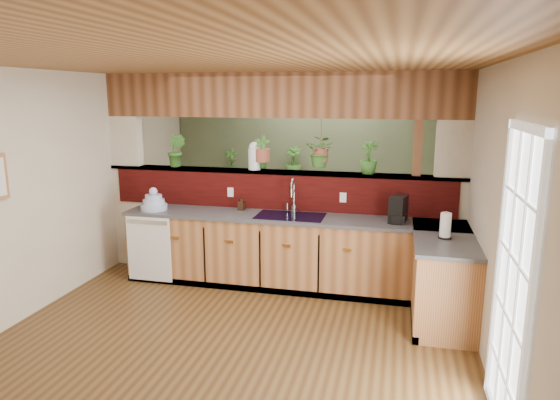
% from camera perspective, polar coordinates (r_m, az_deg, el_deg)
% --- Properties ---
extents(ground, '(4.60, 7.00, 0.01)m').
position_cam_1_polar(ground, '(5.48, -3.73, -13.26)').
color(ground, '#4F3418').
rests_on(ground, ground).
extents(ceiling, '(4.60, 7.00, 0.01)m').
position_cam_1_polar(ceiling, '(4.96, -4.15, 15.02)').
color(ceiling, brown).
rests_on(ceiling, ground).
extents(wall_back, '(4.60, 0.02, 2.60)m').
position_cam_1_polar(wall_back, '(8.43, 3.21, 4.91)').
color(wall_back, beige).
rests_on(wall_back, ground).
extents(wall_left, '(0.02, 7.00, 2.60)m').
position_cam_1_polar(wall_left, '(6.15, -24.85, 1.17)').
color(wall_left, beige).
rests_on(wall_left, ground).
extents(wall_right, '(0.02, 7.00, 2.60)m').
position_cam_1_polar(wall_right, '(4.91, 22.65, -1.13)').
color(wall_right, beige).
rests_on(wall_right, ground).
extents(pass_through_partition, '(4.60, 0.21, 2.60)m').
position_cam_1_polar(pass_through_partition, '(6.35, -0.03, 1.61)').
color(pass_through_partition, beige).
rests_on(pass_through_partition, ground).
extents(pass_through_ledge, '(4.60, 0.21, 0.04)m').
position_cam_1_polar(pass_through_ledge, '(6.33, -0.29, 3.22)').
color(pass_through_ledge, brown).
rests_on(pass_through_ledge, ground).
extents(header_beam, '(4.60, 0.15, 0.55)m').
position_cam_1_polar(header_beam, '(6.26, -0.30, 11.89)').
color(header_beam, brown).
rests_on(header_beam, ground).
extents(sage_backwall, '(4.55, 0.02, 2.55)m').
position_cam_1_polar(sage_backwall, '(8.41, 3.19, 4.89)').
color(sage_backwall, '#596A48').
rests_on(sage_backwall, ground).
extents(countertop, '(4.14, 1.52, 0.90)m').
position_cam_1_polar(countertop, '(5.94, 6.51, -6.61)').
color(countertop, '#955D33').
rests_on(countertop, ground).
extents(dishwasher, '(0.58, 0.03, 0.82)m').
position_cam_1_polar(dishwasher, '(6.44, -14.75, -5.40)').
color(dishwasher, white).
rests_on(dishwasher, ground).
extents(navy_sink, '(0.82, 0.50, 0.18)m').
position_cam_1_polar(navy_sink, '(6.03, 1.18, -2.56)').
color(navy_sink, black).
rests_on(navy_sink, countertop).
extents(french_door, '(0.06, 1.02, 2.16)m').
position_cam_1_polar(french_door, '(3.74, 24.93, -9.26)').
color(french_door, white).
rests_on(french_door, ground).
extents(faucet, '(0.19, 0.19, 0.44)m').
position_cam_1_polar(faucet, '(6.11, 1.48, 0.65)').
color(faucet, '#B7B7B2').
rests_on(faucet, countertop).
extents(dish_stack, '(0.33, 0.33, 0.29)m').
position_cam_1_polar(dish_stack, '(6.50, -14.22, -0.32)').
color(dish_stack, '#A9B8DB').
rests_on(dish_stack, countertop).
extents(soap_dispenser, '(0.08, 0.09, 0.17)m').
position_cam_1_polar(soap_dispenser, '(6.31, -4.44, -0.39)').
color(soap_dispenser, '#3A2315').
rests_on(soap_dispenser, countertop).
extents(coffee_maker, '(0.16, 0.28, 0.31)m').
position_cam_1_polar(coffee_maker, '(5.83, 13.36, -1.17)').
color(coffee_maker, black).
rests_on(coffee_maker, countertop).
extents(paper_towel, '(0.13, 0.13, 0.28)m').
position_cam_1_polar(paper_towel, '(5.32, 18.38, -2.84)').
color(paper_towel, black).
rests_on(paper_towel, countertop).
extents(glass_jar, '(0.16, 0.16, 0.36)m').
position_cam_1_polar(glass_jar, '(6.38, -2.94, 5.07)').
color(glass_jar, silver).
rests_on(glass_jar, pass_through_ledge).
extents(ledge_plant_left, '(0.24, 0.20, 0.44)m').
position_cam_1_polar(ledge_plant_left, '(6.76, -11.75, 5.57)').
color(ledge_plant_left, '#316322').
rests_on(ledge_plant_left, pass_through_ledge).
extents(ledge_plant_right, '(0.25, 0.25, 0.40)m').
position_cam_1_polar(ledge_plant_right, '(6.13, 10.09, 4.81)').
color(ledge_plant_right, '#316322').
rests_on(ledge_plant_right, pass_through_ledge).
extents(hanging_plant_a, '(0.22, 0.19, 0.55)m').
position_cam_1_polar(hanging_plant_a, '(6.34, -2.08, 6.66)').
color(hanging_plant_a, brown).
rests_on(hanging_plant_a, header_beam).
extents(hanging_plant_b, '(0.41, 0.37, 0.52)m').
position_cam_1_polar(hanging_plant_b, '(6.17, 4.71, 7.07)').
color(hanging_plant_b, brown).
rests_on(hanging_plant_b, header_beam).
extents(shelving_console, '(1.55, 0.65, 1.00)m').
position_cam_1_polar(shelving_console, '(8.47, -1.77, -0.53)').
color(shelving_console, black).
rests_on(shelving_console, ground).
extents(shelf_plant_a, '(0.24, 0.16, 0.44)m').
position_cam_1_polar(shelf_plant_a, '(8.52, -5.63, 4.41)').
color(shelf_plant_a, '#316322').
rests_on(shelf_plant_a, shelving_console).
extents(shelf_plant_b, '(0.28, 0.28, 0.50)m').
position_cam_1_polar(shelf_plant_b, '(8.23, 1.51, 4.40)').
color(shelf_plant_b, '#316322').
rests_on(shelf_plant_b, shelving_console).
extents(floor_plant, '(0.67, 0.59, 0.70)m').
position_cam_1_polar(floor_plant, '(7.26, 5.82, -3.93)').
color(floor_plant, '#316322').
rests_on(floor_plant, ground).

